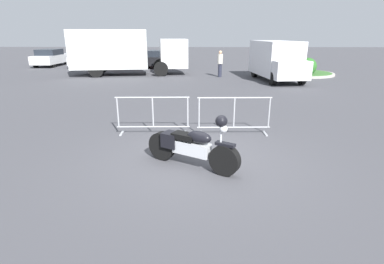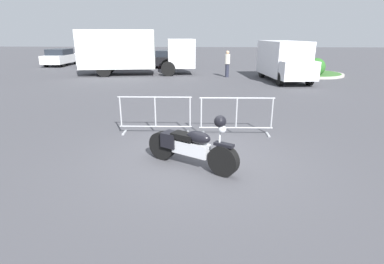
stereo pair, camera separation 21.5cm
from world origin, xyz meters
The scene contains 12 objects.
ground_plane centered at (0.00, 0.00, 0.00)m, with size 120.00×120.00×0.00m, color #424247.
motorcycle centered at (-0.14, -0.33, 0.47)m, with size 1.99×1.25×1.24m.
crowd_barrier_near centered at (-1.28, 1.88, 0.55)m, with size 2.06×0.50×1.07m.
crowd_barrier_far centered at (1.00, 1.88, 0.55)m, with size 2.06×0.50×1.07m.
box_truck centered at (-5.10, 14.61, 1.64)m, with size 7.95×3.39×2.98m.
delivery_van centered at (4.70, 12.38, 1.24)m, with size 2.59×5.21×2.31m.
parked_car_white centered at (-12.99, 20.50, 0.73)m, with size 1.76×4.27×1.44m.
parked_car_silver centered at (-9.81, 20.17, 0.70)m, with size 1.69×4.09×1.38m.
parked_car_red centered at (-6.63, 19.75, 0.76)m, with size 1.82×4.40×1.49m.
parked_car_black centered at (-3.45, 20.06, 0.70)m, with size 1.68×4.06×1.38m.
pedestrian centered at (1.41, 13.74, 0.92)m, with size 0.48×0.48×1.69m.
planter_island centered at (7.16, 14.89, 0.38)m, with size 4.31×4.31×1.23m.
Camera 2 is at (0.21, -6.23, 2.73)m, focal length 28.00 mm.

